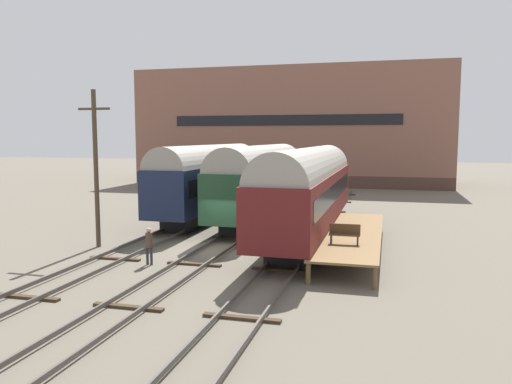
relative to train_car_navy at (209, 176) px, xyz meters
The scene contains 12 objects.
ground_plane 11.29m from the train_car_navy, 68.15° to the right, with size 200.00×200.00×0.00m, color #60594C.
track_left 10.50m from the train_car_navy, 90.00° to the right, with size 2.60×60.00×0.26m.
track_middle 11.26m from the train_car_navy, 68.15° to the right, with size 2.60×60.00×0.26m.
track_right 13.26m from the train_car_navy, 51.27° to the right, with size 2.60×60.00×0.26m.
train_car_navy is the anchor object (origin of this frame).
train_car_green 4.14m from the train_car_navy, 12.10° to the right, with size 3.10×15.66×5.29m.
train_car_maroon 9.71m from the train_car_navy, 33.50° to the right, with size 3.09×18.72×5.25m.
station_platform 13.89m from the train_car_navy, 37.71° to the right, with size 2.88×13.02×0.98m.
bench 15.61m from the train_car_navy, 46.56° to the right, with size 1.40×0.40×0.91m.
person_worker 13.84m from the train_car_navy, 81.46° to the right, with size 0.32×0.32×1.72m.
utility_pole 11.11m from the train_car_navy, 102.35° to the right, with size 1.80×0.24×8.29m.
warehouse_building 30.65m from the train_car_navy, 88.97° to the left, with size 38.30×13.66×14.19m.
Camera 1 is at (8.47, -23.83, 5.83)m, focal length 35.00 mm.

